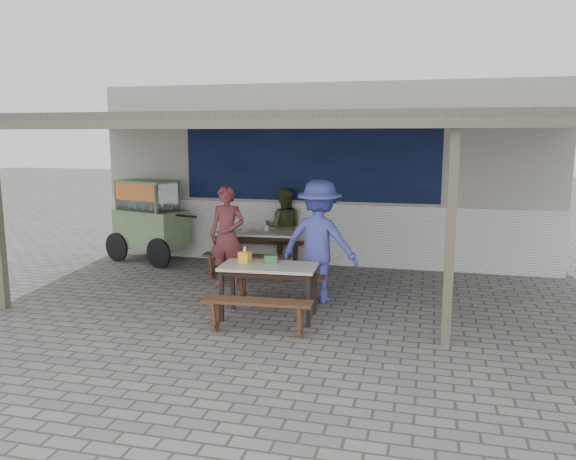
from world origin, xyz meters
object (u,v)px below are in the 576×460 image
(bench_left_street, at_px, (247,261))
(bench_right_street, at_px, (257,309))
(bench_right_wall, at_px, (279,282))
(tissue_box, at_px, (245,257))
(patron_right_table, at_px, (319,241))
(patron_street_side, at_px, (227,236))
(condiment_jar, at_px, (267,228))
(patron_wall_side, at_px, (284,227))
(condiment_bowl, at_px, (245,230))
(vendor_cart, at_px, (149,218))
(table_left, at_px, (256,236))
(table_right, at_px, (269,271))
(donation_box, at_px, (270,259))
(bench_left_wall, at_px, (264,247))

(bench_left_street, xyz_separation_m, bench_right_street, (0.99, -2.55, -0.01))
(bench_right_street, height_order, bench_right_wall, same)
(bench_left_street, xyz_separation_m, tissue_box, (0.57, -1.77, 0.48))
(patron_right_table, bearing_deg, bench_right_wall, 40.02)
(bench_right_wall, xyz_separation_m, tissue_box, (-0.34, -0.57, 0.49))
(patron_street_side, bearing_deg, condiment_jar, 76.26)
(patron_street_side, distance_m, patron_wall_side, 1.77)
(condiment_bowl, bearing_deg, vendor_cart, 170.62)
(patron_wall_side, relative_size, tissue_box, 10.04)
(table_left, relative_size, table_right, 1.11)
(patron_right_table, bearing_deg, donation_box, 70.37)
(tissue_box, bearing_deg, condiment_jar, 99.78)
(vendor_cart, xyz_separation_m, patron_right_table, (3.83, -1.87, 0.04))
(table_left, height_order, condiment_bowl, condiment_bowl)
(bench_left_street, height_order, bench_right_street, same)
(condiment_jar, distance_m, condiment_bowl, 0.43)
(bench_left_street, relative_size, condiment_bowl, 7.27)
(donation_box, bearing_deg, bench_left_wall, 108.24)
(vendor_cart, bearing_deg, table_right, -23.71)
(patron_wall_side, xyz_separation_m, condiment_bowl, (-0.56, -0.71, 0.03))
(bench_left_street, bearing_deg, condiment_jar, 79.48)
(bench_right_wall, xyz_separation_m, patron_street_side, (-1.12, 0.85, 0.51))
(bench_right_wall, height_order, patron_street_side, patron_street_side)
(bench_left_street, xyz_separation_m, bench_left_wall, (-0.07, 1.30, 0.00))
(bench_left_wall, relative_size, table_right, 1.17)
(bench_left_wall, bearing_deg, table_right, -75.47)
(bench_left_wall, bearing_deg, condiment_bowl, -106.74)
(table_right, distance_m, patron_wall_side, 3.26)
(donation_box, relative_size, condiment_bowl, 0.80)
(condiment_jar, bearing_deg, tissue_box, -80.22)
(bench_right_wall, bearing_deg, donation_box, -89.73)
(table_left, relative_size, condiment_jar, 16.46)
(donation_box, height_order, condiment_bowl, donation_box)
(bench_right_street, relative_size, donation_box, 8.19)
(patron_wall_side, bearing_deg, condiment_jar, 55.20)
(table_right, xyz_separation_m, patron_street_side, (-1.17, 1.52, 0.18))
(tissue_box, bearing_deg, table_right, -15.51)
(donation_box, height_order, condiment_jar, donation_box)
(bench_right_street, height_order, vendor_cart, vendor_cart)
(condiment_jar, bearing_deg, patron_right_table, -52.60)
(vendor_cart, relative_size, patron_wall_side, 1.40)
(patron_street_side, relative_size, donation_box, 9.70)
(bench_right_street, bearing_deg, patron_right_table, 70.27)
(table_right, bearing_deg, bench_right_wall, 90.00)
(bench_left_wall, xyz_separation_m, table_right, (1.02, -3.18, 0.33))
(tissue_box, bearing_deg, bench_right_street, -61.62)
(bench_right_wall, height_order, condiment_bowl, condiment_bowl)
(vendor_cart, distance_m, condiment_bowl, 2.16)
(bench_left_wall, relative_size, patron_right_table, 0.85)
(vendor_cart, bearing_deg, tissue_box, -26.08)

